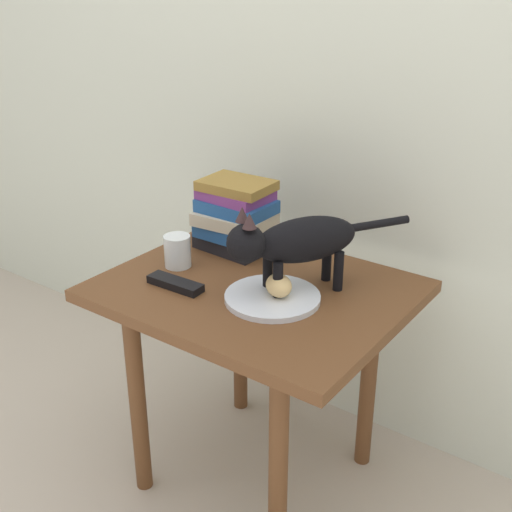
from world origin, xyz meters
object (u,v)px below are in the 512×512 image
object	(u,v)px
candle_jar	(178,253)
book_stack	(235,216)
plate	(272,298)
cat	(295,242)
tv_remote	(175,284)
side_table	(256,317)
bread_roll	(279,285)

from	to	relation	value
candle_jar	book_stack	bearing A→B (deg)	72.44
plate	cat	world-z (taller)	cat
cat	tv_remote	xyz separation A→B (m)	(-0.25, -0.15, -0.12)
side_table	bread_roll	size ratio (longest dim) A/B	9.10
plate	book_stack	xyz separation A→B (m)	(-0.25, 0.19, 0.09)
plate	candle_jar	distance (m)	0.31
plate	cat	size ratio (longest dim) A/B	0.54
candle_jar	cat	bearing A→B (deg)	8.99
bread_roll	plate	bearing A→B (deg)	-145.26
plate	tv_remote	distance (m)	0.25
book_stack	plate	bearing A→B (deg)	-36.61
tv_remote	book_stack	bearing A→B (deg)	93.20
plate	bread_roll	bearing A→B (deg)	34.74
plate	book_stack	bearing A→B (deg)	143.39
bread_roll	book_stack	bearing A→B (deg)	145.82
cat	candle_jar	size ratio (longest dim) A/B	4.94
side_table	book_stack	xyz separation A→B (m)	(-0.18, 0.15, 0.19)
candle_jar	tv_remote	world-z (taller)	candle_jar
bread_roll	side_table	bearing A→B (deg)	160.42
bread_roll	tv_remote	distance (m)	0.26
cat	book_stack	bearing A→B (deg)	155.37
side_table	candle_jar	world-z (taller)	candle_jar
bread_roll	candle_jar	distance (m)	0.32
candle_jar	tv_remote	distance (m)	0.13
bread_roll	candle_jar	world-z (taller)	candle_jar
cat	book_stack	world-z (taller)	cat
side_table	tv_remote	size ratio (longest dim) A/B	4.85
side_table	candle_jar	xyz separation A→B (m)	(-0.23, -0.03, 0.13)
bread_roll	tv_remote	xyz separation A→B (m)	(-0.24, -0.09, -0.03)
side_table	tv_remote	distance (m)	0.22
side_table	candle_jar	distance (m)	0.27
side_table	book_stack	distance (m)	0.30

